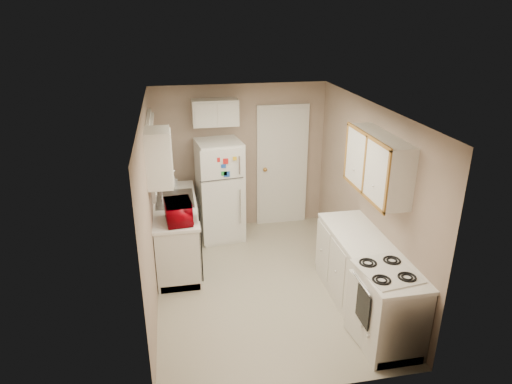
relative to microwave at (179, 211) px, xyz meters
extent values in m
plane|color=beige|center=(1.06, -0.29, -1.05)|extent=(3.80, 3.80, 0.00)
plane|color=white|center=(1.06, -0.29, 1.35)|extent=(3.80, 3.80, 0.00)
plane|color=tan|center=(-0.34, -0.29, 0.15)|extent=(3.80, 3.80, 0.00)
plane|color=tan|center=(2.46, -0.29, 0.15)|extent=(3.80, 3.80, 0.00)
plane|color=tan|center=(1.06, 1.61, 0.15)|extent=(2.80, 2.80, 0.00)
plane|color=tan|center=(1.06, -2.19, 0.15)|extent=(2.80, 2.80, 0.00)
cube|color=silver|center=(-0.04, 0.61, -0.60)|extent=(0.60, 1.80, 0.90)
cube|color=black|center=(0.25, 0.01, -0.56)|extent=(0.03, 0.58, 0.72)
cube|color=gray|center=(-0.04, 0.76, -0.19)|extent=(0.54, 0.74, 0.16)
imported|color=#9A000B|center=(0.00, 0.00, 0.00)|extent=(0.51, 0.31, 0.32)
imported|color=white|center=(-0.03, 1.28, -0.05)|extent=(0.09, 0.10, 0.17)
cube|color=silver|center=(-0.30, 0.76, 0.55)|extent=(0.10, 0.98, 1.08)
cube|color=silver|center=(-0.19, -0.07, 0.75)|extent=(0.30, 0.45, 0.70)
cube|color=silver|center=(0.67, 1.21, -0.24)|extent=(0.74, 0.72, 1.61)
cube|color=silver|center=(0.66, 1.46, 0.95)|extent=(0.70, 0.30, 0.40)
cube|color=silver|center=(1.76, 1.57, -0.03)|extent=(0.86, 0.06, 2.08)
cube|color=silver|center=(2.16, -1.09, -0.60)|extent=(0.60, 2.00, 0.90)
cube|color=silver|center=(2.11, -1.64, -0.66)|extent=(0.61, 0.71, 0.79)
cube|color=silver|center=(2.31, -0.79, 0.75)|extent=(0.30, 1.20, 0.70)
camera|label=1|loc=(-0.01, -5.46, 2.43)|focal=32.00mm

